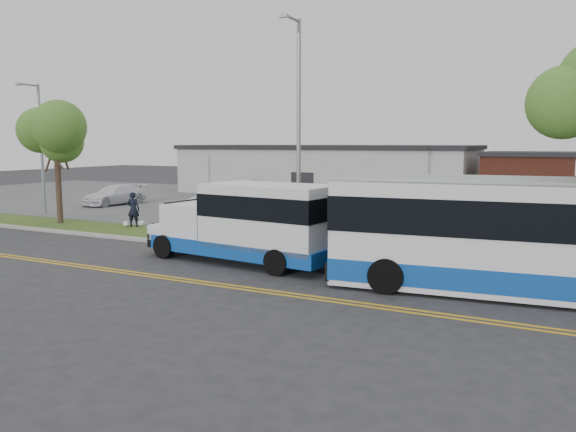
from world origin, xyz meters
The scene contains 18 objects.
ground centered at (0.00, 0.00, 0.00)m, with size 140.00×140.00×0.00m, color #28282B.
lane_line_north centered at (0.00, -3.85, 0.01)m, with size 70.00×0.12×0.01m, color gold.
lane_line_south centered at (0.00, -4.15, 0.01)m, with size 70.00×0.12×0.01m, color gold.
curb centered at (0.00, 1.10, 0.07)m, with size 80.00×0.30×0.15m, color #9E9B93.
verge centered at (0.00, 2.90, 0.05)m, with size 80.00×3.30×0.10m, color #354F1A.
parking_lot centered at (0.00, 17.00, 0.05)m, with size 80.00×25.00×0.10m, color #4C4C4F.
commercial_building centered at (-6.00, 27.00, 2.18)m, with size 25.40×10.40×4.35m.
brick_wing centered at (10.50, 26.00, 1.96)m, with size 6.30×7.30×3.90m.
tree_west centered at (-12.00, 3.20, 5.12)m, with size 4.40×4.40×6.91m.
streetlight_near centered at (3.00, 2.73, 5.23)m, with size 0.35×1.53×9.50m.
streetlight_far centered at (-16.00, 5.42, 4.48)m, with size 0.35×1.53×8.00m.
shuttle_bus centered at (2.76, -0.62, 1.62)m, with size 8.12×3.38×3.03m.
transit_bus centered at (12.82, -0.79, 1.77)m, with size 12.85×4.14×3.50m.
pedestrian centered at (-7.37, 4.00, 1.03)m, with size 0.68×0.44×1.86m, color black.
parked_car_a centered at (-8.04, 12.10, 0.77)m, with size 1.41×4.04×1.33m, color #B5B9BD.
parked_car_b centered at (-16.10, 11.62, 0.81)m, with size 2.00×4.93×1.43m, color white.
grocery_bag_left centered at (-7.67, 3.75, 0.26)m, with size 0.32×0.32×0.32m, color white.
grocery_bag_right centered at (-7.07, 4.25, 0.26)m, with size 0.32×0.32×0.32m, color white.
Camera 1 is at (13.44, -18.67, 4.53)m, focal length 35.00 mm.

